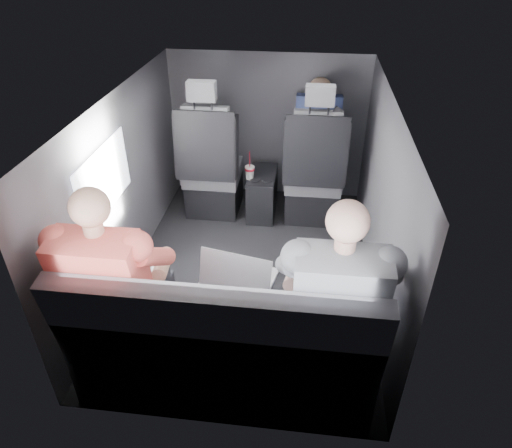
# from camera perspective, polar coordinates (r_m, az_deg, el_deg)

# --- Properties ---
(floor) EXTENTS (2.60, 2.60, 0.00)m
(floor) POSITION_cam_1_polar(r_m,az_deg,el_deg) (3.55, -0.78, -5.94)
(floor) COLOR black
(floor) RESTS_ON ground
(ceiling) EXTENTS (2.60, 2.60, 0.00)m
(ceiling) POSITION_cam_1_polar(r_m,az_deg,el_deg) (2.90, -0.98, 15.25)
(ceiling) COLOR #B2B2AD
(ceiling) RESTS_ON panel_back
(panel_left) EXTENTS (0.02, 2.60, 1.35)m
(panel_left) POSITION_cam_1_polar(r_m,az_deg,el_deg) (3.40, -16.13, 4.32)
(panel_left) COLOR #56565B
(panel_left) RESTS_ON floor
(panel_right) EXTENTS (0.02, 2.60, 1.35)m
(panel_right) POSITION_cam_1_polar(r_m,az_deg,el_deg) (3.19, 15.38, 2.49)
(panel_right) COLOR #56565B
(panel_right) RESTS_ON floor
(panel_front) EXTENTS (1.80, 0.02, 1.35)m
(panel_front) POSITION_cam_1_polar(r_m,az_deg,el_deg) (4.34, 1.45, 12.02)
(panel_front) COLOR #56565B
(panel_front) RESTS_ON floor
(panel_back) EXTENTS (1.80, 0.02, 1.35)m
(panel_back) POSITION_cam_1_polar(r_m,az_deg,el_deg) (2.16, -5.56, -13.66)
(panel_back) COLOR #56565B
(panel_back) RESTS_ON floor
(side_window) EXTENTS (0.02, 0.75, 0.42)m
(side_window) POSITION_cam_1_polar(r_m,az_deg,el_deg) (3.05, -18.39, 5.27)
(side_window) COLOR white
(side_window) RESTS_ON panel_left
(seatbelt) EXTENTS (0.35, 0.11, 0.59)m
(seatbelt) POSITION_cam_1_polar(r_m,az_deg,el_deg) (3.69, 7.56, 9.92)
(seatbelt) COLOR black
(seatbelt) RESTS_ON front_seat_right
(front_seat_left) EXTENTS (0.52, 0.58, 1.26)m
(front_seat_left) POSITION_cam_1_polar(r_m,az_deg,el_deg) (4.10, -5.55, 6.35)
(front_seat_left) COLOR black
(front_seat_left) RESTS_ON floor
(front_seat_right) EXTENTS (0.52, 0.58, 1.26)m
(front_seat_right) POSITION_cam_1_polar(r_m,az_deg,el_deg) (4.02, 7.17, 5.64)
(front_seat_right) COLOR black
(front_seat_right) RESTS_ON floor
(center_console) EXTENTS (0.24, 0.48, 0.41)m
(center_console) POSITION_cam_1_polar(r_m,az_deg,el_deg) (4.16, 0.79, 3.83)
(center_console) COLOR black
(center_console) RESTS_ON floor
(rear_bench) EXTENTS (1.60, 0.57, 0.92)m
(rear_bench) POSITION_cam_1_polar(r_m,az_deg,el_deg) (2.58, -4.02, -15.42)
(rear_bench) COLOR #55565A
(rear_bench) RESTS_ON floor
(soda_cup) EXTENTS (0.08, 0.08, 0.25)m
(soda_cup) POSITION_cam_1_polar(r_m,az_deg,el_deg) (3.96, -0.79, 6.53)
(soda_cup) COLOR white
(soda_cup) RESTS_ON center_console
(laptop_white) EXTENTS (0.37, 0.38, 0.23)m
(laptop_white) POSITION_cam_1_polar(r_m,az_deg,el_deg) (2.67, -15.60, -5.34)
(laptop_white) COLOR silver
(laptop_white) RESTS_ON passenger_rear_left
(laptop_silver) EXTENTS (0.44, 0.42, 0.27)m
(laptop_silver) POSITION_cam_1_polar(r_m,az_deg,el_deg) (2.50, -2.27, -6.65)
(laptop_silver) COLOR #BABABF
(laptop_silver) RESTS_ON rear_bench
(laptop_black) EXTENTS (0.38, 0.43, 0.23)m
(laptop_black) POSITION_cam_1_polar(r_m,az_deg,el_deg) (2.53, 8.35, -6.89)
(laptop_black) COLOR black
(laptop_black) RESTS_ON passenger_rear_right
(passenger_rear_left) EXTENTS (0.54, 0.65, 1.27)m
(passenger_rear_left) POSITION_cam_1_polar(r_m,az_deg,el_deg) (2.56, -16.92, -7.02)
(passenger_rear_left) COLOR #2D2C31
(passenger_rear_left) RESTS_ON rear_bench
(passenger_rear_right) EXTENTS (0.54, 0.66, 1.29)m
(passenger_rear_right) POSITION_cam_1_polar(r_m,az_deg,el_deg) (2.38, 9.86, -9.28)
(passenger_rear_right) COLOR navy
(passenger_rear_right) RESTS_ON rear_bench
(passenger_front_right) EXTENTS (0.39, 0.39, 0.77)m
(passenger_front_right) POSITION_cam_1_polar(r_m,az_deg,el_deg) (4.11, 7.64, 11.57)
(passenger_front_right) COLOR navy
(passenger_front_right) RESTS_ON front_seat_right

